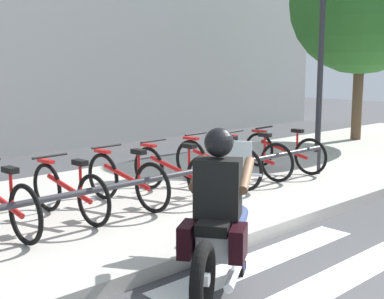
{
  "coord_description": "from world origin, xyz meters",
  "views": [
    {
      "loc": [
        -3.85,
        -1.61,
        1.96
      ],
      "look_at": [
        0.92,
        3.42,
        0.85
      ],
      "focal_mm": 48.94,
      "sensor_mm": 36.0,
      "label": 1
    }
  ],
  "objects_px": {
    "bicycle_5": "(216,163)",
    "bicycle_1": "(0,203)",
    "rider": "(220,194)",
    "street_lamp": "(322,33)",
    "bicycle_6": "(252,157)",
    "tree_near_rack": "(362,1)",
    "bike_rack": "(179,176)",
    "bicycle_3": "(126,180)",
    "bicycle_2": "(69,191)",
    "bicycle_4": "(175,171)",
    "motorcycle": "(221,231)",
    "bicycle_7": "(283,151)"
  },
  "relations": [
    {
      "from": "bicycle_5",
      "to": "bicycle_1",
      "type": "bearing_deg",
      "value": 180.0
    },
    {
      "from": "rider",
      "to": "street_lamp",
      "type": "xyz_separation_m",
      "value": [
        6.19,
        3.0,
        1.82
      ]
    },
    {
      "from": "bicycle_6",
      "to": "tree_near_rack",
      "type": "distance_m",
      "value": 6.25
    },
    {
      "from": "rider",
      "to": "tree_near_rack",
      "type": "height_order",
      "value": "tree_near_rack"
    },
    {
      "from": "bicycle_1",
      "to": "tree_near_rack",
      "type": "height_order",
      "value": "tree_near_rack"
    },
    {
      "from": "rider",
      "to": "bike_rack",
      "type": "height_order",
      "value": "rider"
    },
    {
      "from": "bicycle_3",
      "to": "bicycle_5",
      "type": "height_order",
      "value": "bicycle_5"
    },
    {
      "from": "bicycle_5",
      "to": "tree_near_rack",
      "type": "xyz_separation_m",
      "value": [
        6.2,
        1.16,
        2.97
      ]
    },
    {
      "from": "bicycle_2",
      "to": "bicycle_4",
      "type": "bearing_deg",
      "value": 0.0
    },
    {
      "from": "bicycle_1",
      "to": "bicycle_3",
      "type": "xyz_separation_m",
      "value": [
        1.68,
        -0.0,
        -0.0
      ]
    },
    {
      "from": "rider",
      "to": "motorcycle",
      "type": "bearing_deg",
      "value": 30.75
    },
    {
      "from": "bicycle_5",
      "to": "bicycle_3",
      "type": "bearing_deg",
      "value": 180.0
    },
    {
      "from": "bicycle_1",
      "to": "bicycle_6",
      "type": "bearing_deg",
      "value": -0.0
    },
    {
      "from": "bicycle_2",
      "to": "bicycle_5",
      "type": "xyz_separation_m",
      "value": [
        2.52,
        -0.0,
        0.02
      ]
    },
    {
      "from": "motorcycle",
      "to": "bicycle_4",
      "type": "distance_m",
      "value": 2.59
    },
    {
      "from": "bike_rack",
      "to": "street_lamp",
      "type": "xyz_separation_m",
      "value": [
        5.16,
        1.32,
        2.05
      ]
    },
    {
      "from": "bicycle_1",
      "to": "bicycle_3",
      "type": "height_order",
      "value": "bicycle_1"
    },
    {
      "from": "bicycle_7",
      "to": "tree_near_rack",
      "type": "bearing_deg",
      "value": 14.4
    },
    {
      "from": "bicycle_2",
      "to": "street_lamp",
      "type": "distance_m",
      "value": 6.81
    },
    {
      "from": "rider",
      "to": "bicycle_7",
      "type": "relative_size",
      "value": 0.85
    },
    {
      "from": "bicycle_5",
      "to": "street_lamp",
      "type": "height_order",
      "value": "street_lamp"
    },
    {
      "from": "tree_near_rack",
      "to": "bicycle_4",
      "type": "bearing_deg",
      "value": -170.63
    },
    {
      "from": "bicycle_6",
      "to": "bicycle_5",
      "type": "bearing_deg",
      "value": -179.98
    },
    {
      "from": "bicycle_5",
      "to": "bicycle_7",
      "type": "distance_m",
      "value": 1.68
    },
    {
      "from": "bike_rack",
      "to": "tree_near_rack",
      "type": "distance_m",
      "value": 8.19
    },
    {
      "from": "bicycle_3",
      "to": "bicycle_4",
      "type": "relative_size",
      "value": 0.95
    },
    {
      "from": "rider",
      "to": "bicycle_5",
      "type": "relative_size",
      "value": 0.84
    },
    {
      "from": "bicycle_2",
      "to": "street_lamp",
      "type": "bearing_deg",
      "value": 6.77
    },
    {
      "from": "rider",
      "to": "bicycle_2",
      "type": "height_order",
      "value": "rider"
    },
    {
      "from": "bicycle_4",
      "to": "bicycle_6",
      "type": "xyz_separation_m",
      "value": [
        1.68,
        -0.0,
        -0.0
      ]
    },
    {
      "from": "bicycle_5",
      "to": "bike_rack",
      "type": "xyz_separation_m",
      "value": [
        -1.26,
        -0.55,
        0.07
      ]
    },
    {
      "from": "rider",
      "to": "bicycle_4",
      "type": "relative_size",
      "value": 0.83
    },
    {
      "from": "rider",
      "to": "tree_near_rack",
      "type": "xyz_separation_m",
      "value": [
        8.49,
        3.4,
        2.66
      ]
    },
    {
      "from": "bicycle_3",
      "to": "bicycle_6",
      "type": "height_order",
      "value": "bicycle_3"
    },
    {
      "from": "bicycle_1",
      "to": "bicycle_2",
      "type": "bearing_deg",
      "value": 0.02
    },
    {
      "from": "street_lamp",
      "to": "tree_near_rack",
      "type": "relative_size",
      "value": 0.83
    },
    {
      "from": "bicycle_3",
      "to": "tree_near_rack",
      "type": "xyz_separation_m",
      "value": [
        7.88,
        1.16,
        2.98
      ]
    },
    {
      "from": "tree_near_rack",
      "to": "bicycle_5",
      "type": "bearing_deg",
      "value": -169.39
    },
    {
      "from": "bicycle_3",
      "to": "bike_rack",
      "type": "xyz_separation_m",
      "value": [
        0.42,
        -0.55,
        0.08
      ]
    },
    {
      "from": "bicycle_7",
      "to": "bicycle_1",
      "type": "bearing_deg",
      "value": -180.0
    },
    {
      "from": "bicycle_4",
      "to": "tree_near_rack",
      "type": "xyz_separation_m",
      "value": [
        7.04,
        1.16,
        2.98
      ]
    },
    {
      "from": "street_lamp",
      "to": "bicycle_7",
      "type": "bearing_deg",
      "value": -161.11
    },
    {
      "from": "rider",
      "to": "street_lamp",
      "type": "distance_m",
      "value": 7.11
    },
    {
      "from": "bike_rack",
      "to": "tree_near_rack",
      "type": "xyz_separation_m",
      "value": [
        7.46,
        1.72,
        2.9
      ]
    },
    {
      "from": "rider",
      "to": "bicycle_3",
      "type": "xyz_separation_m",
      "value": [
        0.61,
        2.24,
        -0.31
      ]
    },
    {
      "from": "bike_rack",
      "to": "bicycle_7",
      "type": "bearing_deg",
      "value": 10.7
    },
    {
      "from": "bicycle_1",
      "to": "bicycle_4",
      "type": "relative_size",
      "value": 0.98
    },
    {
      "from": "bicycle_7",
      "to": "bicycle_3",
      "type": "bearing_deg",
      "value": -179.99
    },
    {
      "from": "bicycle_4",
      "to": "bicycle_1",
      "type": "bearing_deg",
      "value": -179.99
    },
    {
      "from": "bicycle_6",
      "to": "street_lamp",
      "type": "xyz_separation_m",
      "value": [
        3.06,
        0.76,
        2.14
      ]
    }
  ]
}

